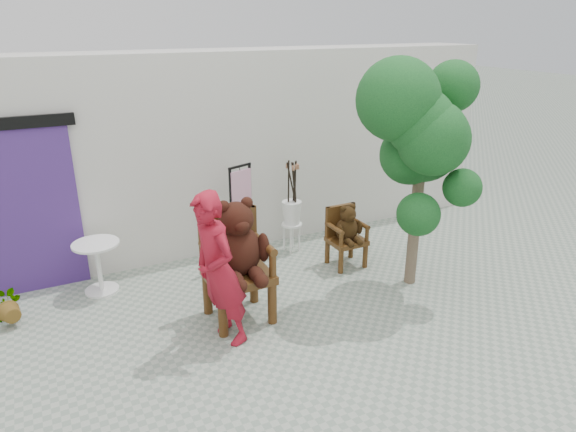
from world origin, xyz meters
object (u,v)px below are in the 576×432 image
Objects in this scene: chair_small at (346,230)px; person at (219,270)px; cafe_table at (98,261)px; tree at (422,132)px; display_stand at (242,227)px; chair_big at (237,252)px; stool_bucket at (292,212)px.

person is (-2.31, -1.05, 0.34)m from chair_small.
tree is at bearing -25.69° from cafe_table.
display_stand is (2.01, -0.07, 0.14)m from cafe_table.
chair_big is 2.64m from tree.
tree is at bearing -70.62° from chair_small.
cafe_table is 0.48× the size of stool_bucket.
display_stand is 1.04× the size of stool_bucket.
chair_big reaches higher than display_stand.
person is at bearing -134.68° from stool_bucket.
display_stand reaches higher than chair_small.
chair_big is 1.62× the size of chair_small.
tree is (0.84, -1.80, 1.49)m from stool_bucket.
chair_small is 1.34× the size of cafe_table.
stool_bucket is (-0.48, 0.80, 0.09)m from chair_small.
chair_small is at bearing 109.38° from tree.
cafe_table is (-1.41, 1.42, -0.43)m from chair_big.
person reaches higher than stool_bucket.
chair_big is at bearing -45.08° from cafe_table.
person is at bearing -60.13° from cafe_table.
cafe_table is at bearing -179.63° from stool_bucket.
person is at bearing -155.58° from chair_small.
cafe_table is (-3.36, 0.78, -0.11)m from chair_small.
person is at bearing -137.70° from display_stand.
person reaches higher than chair_big.
chair_small is 0.65× the size of stool_bucket.
chair_big is at bearing 125.73° from person.
cafe_table is at bearing 166.94° from chair_small.
person is 2.61m from stool_bucket.
chair_small is at bearing 18.25° from chair_big.
cafe_table is (-1.05, 1.83, -0.46)m from person.
chair_big reaches higher than stool_bucket.
chair_big is at bearing -132.82° from display_stand.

